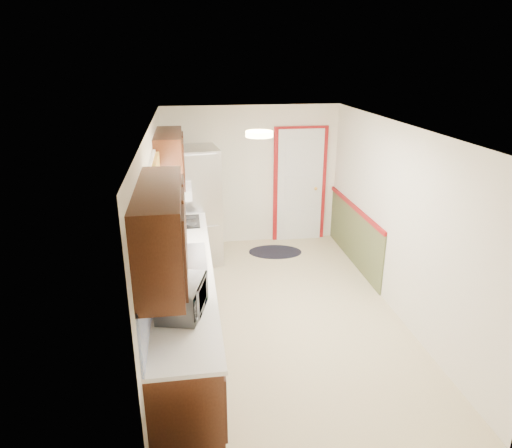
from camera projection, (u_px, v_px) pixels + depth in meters
name	position (u px, v px, depth m)	size (l,w,h in m)	color
room_shell	(281.00, 226.00, 5.58)	(3.20, 5.20, 2.52)	beige
kitchen_run	(180.00, 272.00, 5.27)	(0.63, 4.00, 2.20)	#39190D
back_wall_trim	(311.00, 195.00, 7.87)	(1.12, 2.30, 2.08)	maroon
ceiling_fixture	(259.00, 134.00, 4.95)	(0.30, 0.30, 0.06)	#FFD88C
microwave	(182.00, 295.00, 4.13)	(0.55, 0.30, 0.37)	white
refrigerator	(194.00, 206.00, 7.19)	(0.85, 0.82, 1.86)	#B7B7BC
rug	(275.00, 252.00, 7.80)	(0.90, 0.58, 0.01)	black
cooktop	(183.00, 222.00, 6.45)	(0.46, 0.55, 0.02)	black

